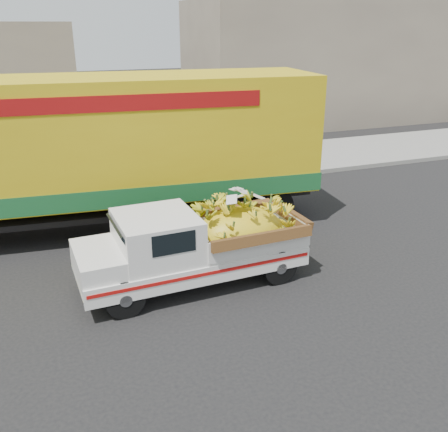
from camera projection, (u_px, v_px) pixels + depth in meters
name	position (u px, v px, depth m)	size (l,w,h in m)	color
ground	(97.00, 292.00, 9.83)	(100.00, 100.00, 0.00)	black
curb	(71.00, 199.00, 14.77)	(60.00, 0.25, 0.15)	gray
sidewalk	(65.00, 180.00, 16.60)	(60.00, 4.00, 0.14)	gray
building_right	(325.00, 63.00, 26.22)	(14.00, 6.00, 6.00)	gray
pickup_truck	(208.00, 242.00, 10.00)	(4.55, 1.83, 1.57)	black
semi_trailer	(76.00, 149.00, 11.94)	(12.04, 3.61, 3.80)	black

